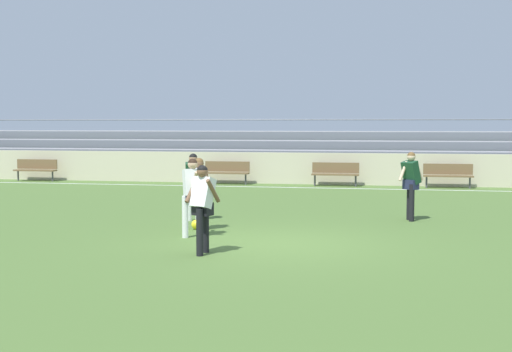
{
  "coord_description": "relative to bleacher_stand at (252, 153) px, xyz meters",
  "views": [
    {
      "loc": [
        2.21,
        -13.56,
        2.42
      ],
      "look_at": [
        -1.0,
        3.16,
        1.11
      ],
      "focal_mm": 48.54,
      "sensor_mm": 36.0,
      "label": 1
    }
  ],
  "objects": [
    {
      "name": "player_dark_overlapping",
      "position": [
        1.14,
        -13.29,
        -0.13
      ],
      "size": [
        0.47,
        0.51,
        1.67
      ],
      "color": "white",
      "rests_on": "ground"
    },
    {
      "name": "player_dark_trailing_run",
      "position": [
        6.44,
        -12.31,
        -0.1
      ],
      "size": [
        0.64,
        0.52,
        1.71
      ],
      "color": "black",
      "rests_on": "ground"
    },
    {
      "name": "ground_plane",
      "position": [
        3.67,
        -16.21,
        -1.12
      ],
      "size": [
        160.0,
        160.0,
        0.0
      ],
      "primitive_type": "plane",
      "color": "#4C6B30"
    },
    {
      "name": "sideline_wall",
      "position": [
        3.67,
        -2.58,
        -0.5
      ],
      "size": [
        48.0,
        0.16,
        1.25
      ],
      "primitive_type": "cube",
      "color": "beige",
      "rests_on": "ground"
    },
    {
      "name": "player_white_wide_left",
      "position": [
        1.7,
        -14.76,
        -0.15
      ],
      "size": [
        0.66,
        0.54,
        1.64
      ],
      "color": "white",
      "rests_on": "ground"
    },
    {
      "name": "player_white_challenging",
      "position": [
        2.53,
        -17.55,
        -0.14
      ],
      "size": [
        0.64,
        0.5,
        1.65
      ],
      "color": "black",
      "rests_on": "ground"
    },
    {
      "name": "field_line_sideline",
      "position": [
        3.67,
        -4.12,
        -1.12
      ],
      "size": [
        44.0,
        0.12,
        0.01
      ],
      "primitive_type": "cube",
      "color": "white",
      "rests_on": "ground"
    },
    {
      "name": "bench_far_left",
      "position": [
        3.89,
        -3.21,
        -0.57
      ],
      "size": [
        1.8,
        0.4,
        0.9
      ],
      "color": "brown",
      "rests_on": "ground"
    },
    {
      "name": "player_white_on_ball",
      "position": [
        1.83,
        -15.74,
        -0.12
      ],
      "size": [
        0.49,
        0.74,
        1.68
      ],
      "color": "white",
      "rests_on": "ground"
    },
    {
      "name": "bleacher_stand",
      "position": [
        0.0,
        0.0,
        0.0
      ],
      "size": [
        27.67,
        3.21,
        2.6
      ],
      "color": "#B2B2B7",
      "rests_on": "ground"
    },
    {
      "name": "soccer_ball",
      "position": [
        1.59,
        -14.68,
        -1.01
      ],
      "size": [
        0.22,
        0.22,
        0.22
      ],
      "primitive_type": "sphere",
      "color": "yellow",
      "rests_on": "ground"
    },
    {
      "name": "bench_far_right",
      "position": [
        -8.58,
        -3.21,
        -0.57
      ],
      "size": [
        1.8,
        0.4,
        0.9
      ],
      "color": "brown",
      "rests_on": "ground"
    },
    {
      "name": "bench_near_bin",
      "position": [
        8.08,
        -3.21,
        -0.57
      ],
      "size": [
        1.8,
        0.4,
        0.9
      ],
      "color": "brown",
      "rests_on": "ground"
    },
    {
      "name": "bench_centre_sideline",
      "position": [
        -0.39,
        -3.21,
        -0.57
      ],
      "size": [
        1.8,
        0.4,
        0.9
      ],
      "color": "brown",
      "rests_on": "ground"
    }
  ]
}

